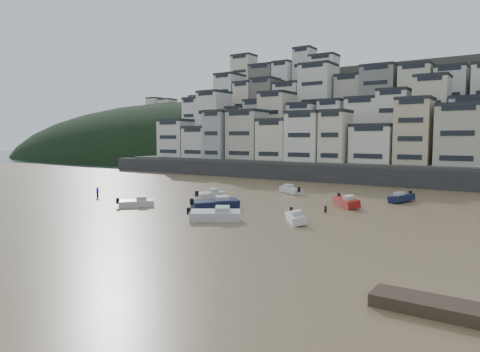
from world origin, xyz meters
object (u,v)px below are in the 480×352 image
Objects in this scene: boat_a at (215,214)px; boat_i at (402,197)px; boat_b at (295,216)px; boat_j at (136,202)px; boat_e at (346,201)px; boat_f at (210,194)px; person_pink at (326,206)px; boat_h at (291,189)px; boat_c at (215,202)px; person_blue at (97,192)px.

boat_i is (14.14, 26.97, -0.08)m from boat_a.
boat_a is 1.11× the size of boat_i.
boat_j is at bearing -122.86° from boat_b.
boat_e is 1.18× the size of boat_j.
person_pink is at bearing -83.48° from boat_f.
boat_b is at bearing -5.38° from boat_a.
boat_f is at bearing 91.98° from boat_h.
boat_c is at bearing -155.33° from person_pink.
person_blue is at bearing 116.14° from boat_j.
boat_f is at bearing -120.98° from boat_e.
boat_i is at bearing 67.95° from person_pink.
boat_c is at bearing 93.20° from boat_a.
boat_i is 46.71m from person_blue.
boat_a reaches higher than boat_b.
person_pink is at bearing -48.60° from boat_e.
boat_e reaches higher than boat_j.
boat_i is (29.26, 24.90, 0.07)m from boat_j.
boat_c is at bearing 121.37° from boat_h.
person_pink is at bearing 140.05° from boat_b.
person_blue is (-22.28, -1.45, -0.07)m from boat_c.
boat_f is 0.88× the size of boat_a.
boat_b is (-0.91, -13.77, -0.13)m from boat_e.
person_blue is at bearing 127.01° from boat_c.
boat_f is at bearing -49.23° from boat_i.
boat_c reaches higher than boat_b.
boat_j is at bearing 99.24° from boat_h.
boat_h is at bearing -20.19° from boat_f.
boat_i is 27.94m from boat_c.
boat_a is at bearing -68.03° from boat_e.
boat_j is (-24.03, -15.98, -0.12)m from boat_e.
boat_i is 0.83× the size of boat_c.
boat_h is at bearing 64.96° from boat_a.
boat_h is 25.33m from boat_b.
person_pink is (12.18, -14.23, 0.09)m from boat_h.
boat_h is 1.12× the size of boat_b.
boat_c is (-18.91, -20.56, 0.16)m from boat_i.
person_pink is at bearing -26.42° from boat_j.
person_blue is (-23.11, -21.66, 0.09)m from boat_h.
person_blue reaches higher than boat_a.
boat_h is (-12.86, 8.57, -0.05)m from boat_e.
boat_f is 0.97× the size of boat_h.
boat_c reaches higher than boat_h.
boat_e is at bearing -67.70° from boat_f.
boat_b is (19.67, -9.85, -0.06)m from boat_f.
boat_h is 26.97m from boat_j.
boat_f is 3.19× the size of person_pink.
boat_a is 1.22× the size of boat_j.
boat_j is 0.75× the size of boat_c.
boat_i is at bearing -9.86° from boat_j.
person_pink reaches higher than boat_f.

